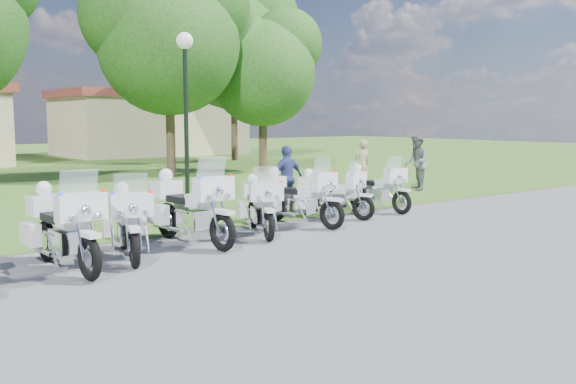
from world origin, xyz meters
TOP-DOWN VIEW (x-y plane):
  - ground at (0.00, 0.00)m, footprint 100.00×100.00m
  - motorcycle_1 at (-4.24, 1.43)m, footprint 0.86×2.47m
  - motorcycle_2 at (-3.05, 1.64)m, footprint 1.17×2.21m
  - motorcycle_3 at (-1.60, 2.05)m, footprint 0.97×2.55m
  - motorcycle_4 at (0.06, 2.05)m, footprint 1.25×2.06m
  - motorcycle_5 at (1.39, 2.42)m, footprint 1.06×2.30m
  - motorcycle_6 at (2.73, 2.79)m, footprint 1.10×2.03m
  - motorcycle_7 at (4.41, 2.96)m, footprint 0.73×2.17m
  - lamp_post at (0.68, 6.25)m, footprint 0.44×0.44m
  - tree_2 at (4.48, 14.64)m, footprint 6.65×5.68m
  - tree_3 at (8.78, 14.24)m, footprint 5.40×4.61m
  - tree_4 at (12.14, 21.77)m, footprint 7.56×6.45m
  - building_east at (11.00, 30.00)m, footprint 11.44×7.28m
  - bystander_a at (7.80, 6.93)m, footprint 0.67×0.50m
  - bystander_b at (8.75, 5.35)m, footprint 1.11×1.14m
  - bystander_c at (2.63, 4.42)m, footprint 1.02×0.48m

SIDE VIEW (x-z plane):
  - ground at x=0.00m, z-range 0.00..0.00m
  - motorcycle_6 at x=2.73m, z-range -0.12..1.30m
  - motorcycle_7 at x=4.41m, z-range -0.12..1.34m
  - motorcycle_4 at x=0.06m, z-range -0.12..1.35m
  - motorcycle_2 at x=-3.05m, z-range -0.12..1.40m
  - motorcycle_5 at x=1.39m, z-range -0.13..1.43m
  - motorcycle_1 at x=-4.24m, z-range -0.14..1.52m
  - motorcycle_3 at x=-1.60m, z-range -0.14..1.57m
  - bystander_a at x=7.80m, z-range 0.00..1.65m
  - bystander_c at x=2.63m, z-range 0.00..1.69m
  - bystander_b at x=8.75m, z-range 0.00..1.85m
  - building_east at x=11.00m, z-range 0.02..4.12m
  - lamp_post at x=0.68m, z-range 1.14..5.76m
  - tree_3 at x=8.78m, z-range 1.16..8.36m
  - tree_2 at x=4.48m, z-range 1.43..10.30m
  - tree_4 at x=12.14m, z-range 1.63..11.71m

